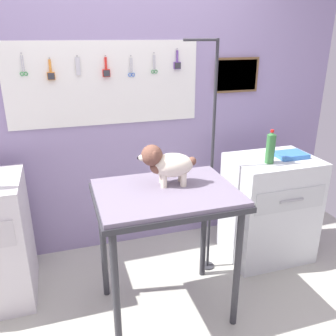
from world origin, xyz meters
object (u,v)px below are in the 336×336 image
object	(u,v)px
grooming_table	(166,205)
grooming_arm	(211,173)
dog	(166,163)
soda_bottle	(271,148)
cabinet_right	(269,208)

from	to	relation	value
grooming_table	grooming_arm	size ratio (longest dim) A/B	0.51
dog	soda_bottle	size ratio (longest dim) A/B	1.42
grooming_arm	dog	distance (m)	0.55
grooming_arm	dog	world-z (taller)	grooming_arm
dog	cabinet_right	world-z (taller)	dog
cabinet_right	dog	bearing A→B (deg)	-163.43
grooming_table	soda_bottle	bearing A→B (deg)	18.13
grooming_arm	grooming_table	bearing A→B (deg)	-142.55
dog	grooming_arm	bearing A→B (deg)	31.78
cabinet_right	soda_bottle	world-z (taller)	soda_bottle
grooming_arm	cabinet_right	size ratio (longest dim) A/B	2.02
grooming_arm	soda_bottle	size ratio (longest dim) A/B	6.85
cabinet_right	grooming_table	bearing A→B (deg)	-159.65
grooming_table	dog	world-z (taller)	dog
grooming_table	dog	bearing A→B (deg)	72.46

